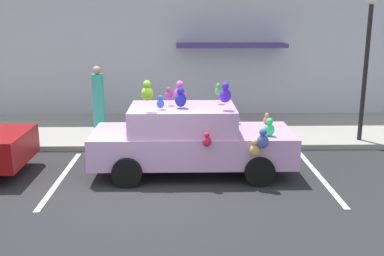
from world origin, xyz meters
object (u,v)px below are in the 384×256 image
Objects in this scene: street_lamp_post at (367,53)px; pedestrian_near_shopfront at (98,99)px; teddy_bear_on_sidewalk at (164,127)px; plush_covered_car at (190,139)px.

street_lamp_post is 2.08× the size of pedestrian_near_shopfront.
teddy_bear_on_sidewalk is at bearing -34.20° from pedestrian_near_shopfront.
pedestrian_near_shopfront is at bearing 167.90° from street_lamp_post.
teddy_bear_on_sidewalk is 5.80m from street_lamp_post.
street_lamp_post reaches higher than plush_covered_car.
street_lamp_post is (5.43, -0.21, 2.05)m from teddy_bear_on_sidewalk.
plush_covered_car is 2.50m from teddy_bear_on_sidewalk.
pedestrian_near_shopfront is at bearing 145.80° from teddy_bear_on_sidewalk.
plush_covered_car is 2.39× the size of pedestrian_near_shopfront.
plush_covered_car is at bearing -73.94° from teddy_bear_on_sidewalk.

